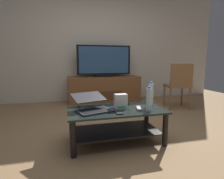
% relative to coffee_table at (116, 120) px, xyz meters
% --- Properties ---
extents(ground_plane, '(7.68, 7.68, 0.00)m').
position_rel_coffee_table_xyz_m(ground_plane, '(0.13, 0.16, -0.27)').
color(ground_plane, olive).
extents(back_wall, '(6.40, 0.12, 2.80)m').
position_rel_coffee_table_xyz_m(back_wall, '(0.13, 2.49, 1.13)').
color(back_wall, beige).
rests_on(back_wall, ground).
extents(coffee_table, '(1.10, 0.57, 0.39)m').
position_rel_coffee_table_xyz_m(coffee_table, '(0.00, 0.00, 0.00)').
color(coffee_table, black).
rests_on(coffee_table, ground).
extents(media_cabinet, '(1.65, 0.50, 0.58)m').
position_rel_coffee_table_xyz_m(media_cabinet, '(0.32, 2.16, 0.03)').
color(media_cabinet, brown).
rests_on(media_cabinet, ground).
extents(television, '(1.23, 0.20, 0.71)m').
position_rel_coffee_table_xyz_m(television, '(0.32, 2.14, 0.66)').
color(television, black).
rests_on(television, media_cabinet).
extents(dining_chair, '(0.53, 0.53, 0.89)m').
position_rel_coffee_table_xyz_m(dining_chair, '(1.60, 1.14, 0.24)').
color(dining_chair, brown).
rests_on(dining_chair, ground).
extents(laptop, '(0.46, 0.49, 0.18)m').
position_rel_coffee_table_xyz_m(laptop, '(-0.27, 0.02, 0.19)').
color(laptop, '#333338').
rests_on(laptop, coffee_table).
extents(router_box, '(0.14, 0.10, 0.17)m').
position_rel_coffee_table_xyz_m(router_box, '(0.07, 0.03, 0.21)').
color(router_box, white).
rests_on(router_box, coffee_table).
extents(water_bottle_near, '(0.06, 0.06, 0.29)m').
position_rel_coffee_table_xyz_m(water_bottle_near, '(0.48, 0.09, 0.27)').
color(water_bottle_near, silver).
rests_on(water_bottle_near, coffee_table).
extents(water_bottle_far, '(0.06, 0.06, 0.28)m').
position_rel_coffee_table_xyz_m(water_bottle_far, '(0.33, -0.17, 0.26)').
color(water_bottle_far, silver).
rests_on(water_bottle_far, coffee_table).
extents(cell_phone, '(0.08, 0.14, 0.01)m').
position_rel_coffee_table_xyz_m(cell_phone, '(-0.01, -0.15, 0.13)').
color(cell_phone, black).
rests_on(cell_phone, coffee_table).
extents(tv_remote, '(0.09, 0.17, 0.02)m').
position_rel_coffee_table_xyz_m(tv_remote, '(0.25, -0.06, 0.14)').
color(tv_remote, '#99999E').
rests_on(tv_remote, coffee_table).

